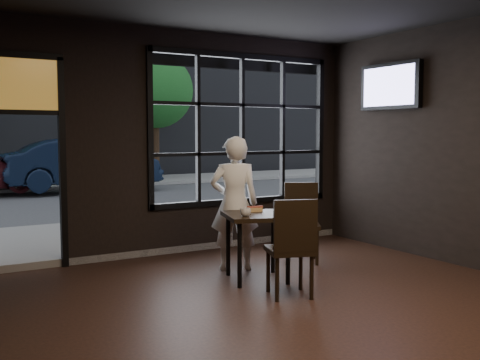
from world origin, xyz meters
TOP-DOWN VIEW (x-y plane):
  - floor at (0.00, 0.00)m, footprint 6.00×7.00m
  - window_frame at (1.20, 3.50)m, footprint 3.06×0.12m
  - stained_transom at (-2.10, 3.50)m, footprint 1.20×0.06m
  - cafe_table at (0.32, 1.65)m, footprint 0.92×0.92m
  - chair_near at (0.27, 0.93)m, footprint 0.59×0.59m
  - chair_window at (1.33, 2.13)m, footprint 0.64×0.64m
  - man at (0.34, 2.24)m, footprint 0.73×0.63m
  - hotdog at (0.37, 1.80)m, footprint 0.21×0.11m
  - cup at (0.08, 1.54)m, footprint 0.13×0.13m
  - tv at (2.93, 2.15)m, footprint 0.13×1.15m
  - navy_car at (1.13, 12.53)m, footprint 4.48×1.62m
  - tree_right at (4.43, 15.03)m, footprint 2.68×2.68m

SIDE VIEW (x-z plane):
  - floor at x=0.00m, z-range -0.02..0.00m
  - cafe_table at x=0.32m, z-range 0.00..0.80m
  - chair_near at x=0.27m, z-range 0.00..1.06m
  - chair_window at x=1.33m, z-range 0.00..1.06m
  - hotdog at x=0.37m, z-range 0.79..0.85m
  - navy_car at x=1.13m, z-range 0.10..1.57m
  - cup at x=0.08m, z-range 0.79..0.89m
  - man at x=0.34m, z-range 0.00..1.70m
  - window_frame at x=1.20m, z-range 0.66..2.94m
  - stained_transom at x=-2.10m, z-range 2.00..2.70m
  - tv at x=2.93m, z-range 2.09..2.76m
  - tree_right at x=4.43m, z-range 0.93..5.51m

